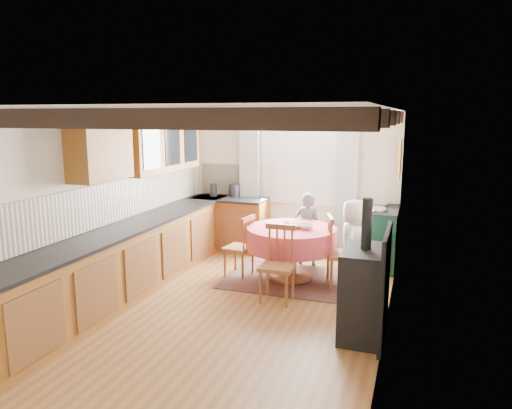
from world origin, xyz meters
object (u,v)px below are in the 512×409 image
at_px(dining_table, 291,254).
at_px(aga_range, 375,236).
at_px(cup, 287,225).
at_px(chair_right, 342,252).
at_px(child_far, 307,229).
at_px(child_right, 353,244).
at_px(chair_near, 277,264).
at_px(cast_iron_stove, 365,269).
at_px(chair_left, 239,246).

distance_m(dining_table, aga_range, 1.51).
height_order(dining_table, aga_range, aga_range).
bearing_deg(cup, dining_table, 9.96).
relative_size(chair_right, child_far, 0.87).
height_order(aga_range, child_far, child_far).
bearing_deg(child_right, chair_near, 138.75).
relative_size(cast_iron_stove, child_far, 1.30).
bearing_deg(cast_iron_stove, child_right, 101.93).
distance_m(aga_range, child_right, 1.15).
bearing_deg(chair_left, cup, 102.61).
height_order(chair_near, child_right, child_right).
xyz_separation_m(cast_iron_stove, cup, (-1.25, 1.49, 0.06)).
height_order(dining_table, child_right, child_right).
bearing_deg(dining_table, cast_iron_stove, -51.63).
relative_size(dining_table, chair_near, 1.30).
xyz_separation_m(chair_left, child_right, (1.66, 0.01, 0.16)).
bearing_deg(child_right, child_far, 50.78).
bearing_deg(child_right, chair_right, 98.52).
height_order(chair_left, cast_iron_stove, cast_iron_stove).
height_order(chair_left, child_far, child_far).
bearing_deg(chair_left, cast_iron_stove, 61.87).
bearing_deg(aga_range, chair_right, -106.70).
bearing_deg(dining_table, aga_range, 44.65).
bearing_deg(child_right, dining_table, 91.28).
height_order(chair_left, aga_range, aga_range).
height_order(chair_near, chair_right, chair_right).
relative_size(chair_left, aga_range, 0.89).
relative_size(chair_right, cup, 10.91).
bearing_deg(chair_near, chair_right, 47.79).
bearing_deg(chair_left, aga_range, 129.28).
bearing_deg(chair_left, dining_table, 103.06).
relative_size(aga_range, child_right, 0.83).
xyz_separation_m(dining_table, chair_right, (0.73, -0.07, 0.12)).
relative_size(chair_right, cast_iron_stove, 0.67).
relative_size(chair_left, chair_right, 0.91).
xyz_separation_m(chair_near, chair_left, (-0.82, 0.79, -0.03)).
distance_m(dining_table, cup, 0.43).
relative_size(child_far, cup, 12.58).
xyz_separation_m(child_far, child_right, (0.83, -0.82, 0.04)).
height_order(aga_range, cup, aga_range).
distance_m(chair_near, cast_iron_stove, 1.34).
distance_m(dining_table, cast_iron_stove, 1.94).
distance_m(chair_near, aga_range, 2.18).
bearing_deg(child_right, cup, 92.28).
xyz_separation_m(chair_near, child_far, (0.02, 1.61, 0.09)).
xyz_separation_m(chair_near, chair_right, (0.70, 0.79, 0.01)).
height_order(chair_left, chair_right, chair_right).
bearing_deg(aga_range, child_far, -163.12).
distance_m(chair_right, cup, 0.86).
distance_m(chair_right, cast_iron_stove, 1.51).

